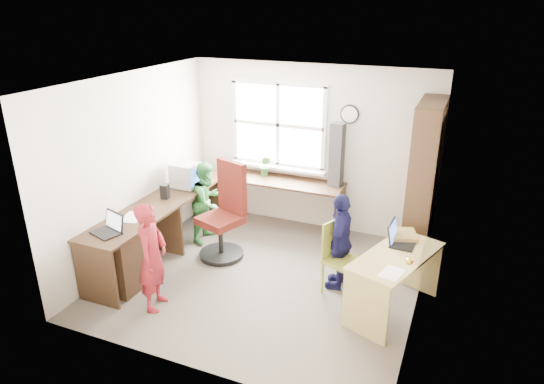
{
  "coord_description": "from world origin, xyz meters",
  "views": [
    {
      "loc": [
        2.08,
        -4.73,
        3.2
      ],
      "look_at": [
        0.0,
        0.25,
        1.05
      ],
      "focal_mm": 32.0,
      "sensor_mm": 36.0,
      "label": 1
    }
  ],
  "objects_px": {
    "laptop_right": "(399,238)",
    "bookshelf": "(423,189)",
    "swivel_chair": "(225,217)",
    "right_desk": "(395,271)",
    "person_navy": "(340,241)",
    "wooden_chair": "(339,255)",
    "cd_tower": "(337,155)",
    "laptop_left": "(109,228)",
    "crt_monitor": "(186,175)",
    "person_red": "(152,257)",
    "person_green": "(208,202)",
    "l_desk": "(159,236)",
    "potted_plant": "(265,166)"
  },
  "relations": [
    {
      "from": "right_desk",
      "to": "laptop_right",
      "type": "distance_m",
      "value": 0.37
    },
    {
      "from": "right_desk",
      "to": "laptop_right",
      "type": "height_order",
      "value": "laptop_right"
    },
    {
      "from": "crt_monitor",
      "to": "bookshelf",
      "type": "bearing_deg",
      "value": 11.43
    },
    {
      "from": "bookshelf",
      "to": "person_green",
      "type": "bearing_deg",
      "value": -169.82
    },
    {
      "from": "person_navy",
      "to": "swivel_chair",
      "type": "bearing_deg",
      "value": -98.44
    },
    {
      "from": "wooden_chair",
      "to": "laptop_right",
      "type": "bearing_deg",
      "value": 34.18
    },
    {
      "from": "bookshelf",
      "to": "swivel_chair",
      "type": "relative_size",
      "value": 1.65
    },
    {
      "from": "bookshelf",
      "to": "laptop_left",
      "type": "relative_size",
      "value": 5.33
    },
    {
      "from": "l_desk",
      "to": "person_navy",
      "type": "bearing_deg",
      "value": 12.47
    },
    {
      "from": "bookshelf",
      "to": "swivel_chair",
      "type": "xyz_separation_m",
      "value": [
        -2.37,
        -0.82,
        -0.45
      ]
    },
    {
      "from": "person_red",
      "to": "person_green",
      "type": "height_order",
      "value": "person_red"
    },
    {
      "from": "l_desk",
      "to": "right_desk",
      "type": "xyz_separation_m",
      "value": [
        2.87,
        0.21,
        0.05
      ]
    },
    {
      "from": "swivel_chair",
      "to": "person_green",
      "type": "bearing_deg",
      "value": 163.8
    },
    {
      "from": "laptop_left",
      "to": "cd_tower",
      "type": "bearing_deg",
      "value": 69.13
    },
    {
      "from": "l_desk",
      "to": "person_red",
      "type": "bearing_deg",
      "value": -58.99
    },
    {
      "from": "wooden_chair",
      "to": "cd_tower",
      "type": "relative_size",
      "value": 0.98
    },
    {
      "from": "wooden_chair",
      "to": "person_green",
      "type": "relative_size",
      "value": 0.77
    },
    {
      "from": "l_desk",
      "to": "swivel_chair",
      "type": "relative_size",
      "value": 2.31
    },
    {
      "from": "person_green",
      "to": "person_navy",
      "type": "relative_size",
      "value": 0.97
    },
    {
      "from": "laptop_left",
      "to": "laptop_right",
      "type": "bearing_deg",
      "value": 37.65
    },
    {
      "from": "laptop_left",
      "to": "wooden_chair",
      "type": "bearing_deg",
      "value": 39.87
    },
    {
      "from": "cd_tower",
      "to": "swivel_chair",
      "type": "bearing_deg",
      "value": -128.89
    },
    {
      "from": "bookshelf",
      "to": "swivel_chair",
      "type": "height_order",
      "value": "bookshelf"
    },
    {
      "from": "swivel_chair",
      "to": "right_desk",
      "type": "bearing_deg",
      "value": 8.33
    },
    {
      "from": "swivel_chair",
      "to": "person_navy",
      "type": "bearing_deg",
      "value": 13.34
    },
    {
      "from": "laptop_right",
      "to": "person_red",
      "type": "distance_m",
      "value": 2.7
    },
    {
      "from": "wooden_chair",
      "to": "potted_plant",
      "type": "xyz_separation_m",
      "value": [
        -1.53,
        1.42,
        0.43
      ]
    },
    {
      "from": "laptop_left",
      "to": "person_navy",
      "type": "bearing_deg",
      "value": 42.39
    },
    {
      "from": "swivel_chair",
      "to": "laptop_left",
      "type": "xyz_separation_m",
      "value": [
        -0.8,
        -1.26,
        0.25
      ]
    },
    {
      "from": "laptop_left",
      "to": "person_navy",
      "type": "xyz_separation_m",
      "value": [
        2.39,
        1.09,
        -0.21
      ]
    },
    {
      "from": "right_desk",
      "to": "crt_monitor",
      "type": "distance_m",
      "value": 3.16
    },
    {
      "from": "right_desk",
      "to": "cd_tower",
      "type": "relative_size",
      "value": 1.47
    },
    {
      "from": "right_desk",
      "to": "laptop_left",
      "type": "relative_size",
      "value": 3.35
    },
    {
      "from": "swivel_chair",
      "to": "laptop_left",
      "type": "distance_m",
      "value": 1.51
    },
    {
      "from": "person_navy",
      "to": "laptop_left",
      "type": "bearing_deg",
      "value": -67.91
    },
    {
      "from": "person_red",
      "to": "bookshelf",
      "type": "bearing_deg",
      "value": -61.53
    },
    {
      "from": "laptop_left",
      "to": "person_red",
      "type": "height_order",
      "value": "person_red"
    },
    {
      "from": "potted_plant",
      "to": "person_green",
      "type": "relative_size",
      "value": 0.27
    },
    {
      "from": "person_navy",
      "to": "person_green",
      "type": "bearing_deg",
      "value": -105.8
    },
    {
      "from": "potted_plant",
      "to": "person_navy",
      "type": "bearing_deg",
      "value": -40.9
    },
    {
      "from": "laptop_right",
      "to": "crt_monitor",
      "type": "bearing_deg",
      "value": 84.72
    },
    {
      "from": "laptop_left",
      "to": "person_navy",
      "type": "distance_m",
      "value": 2.64
    },
    {
      "from": "right_desk",
      "to": "person_navy",
      "type": "height_order",
      "value": "person_navy"
    },
    {
      "from": "swivel_chair",
      "to": "person_green",
      "type": "height_order",
      "value": "swivel_chair"
    },
    {
      "from": "bookshelf",
      "to": "potted_plant",
      "type": "distance_m",
      "value": 2.31
    },
    {
      "from": "l_desk",
      "to": "person_green",
      "type": "distance_m",
      "value": 0.98
    },
    {
      "from": "person_navy",
      "to": "crt_monitor",
      "type": "bearing_deg",
      "value": -103.59
    },
    {
      "from": "crt_monitor",
      "to": "laptop_left",
      "type": "bearing_deg",
      "value": -89.36
    },
    {
      "from": "person_red",
      "to": "crt_monitor",
      "type": "bearing_deg",
      "value": 7.52
    },
    {
      "from": "laptop_right",
      "to": "bookshelf",
      "type": "bearing_deg",
      "value": -3.24
    }
  ]
}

